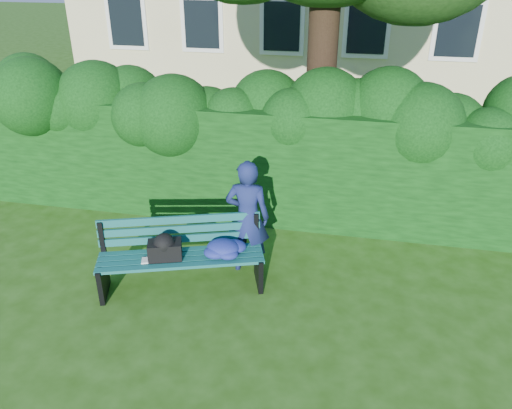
# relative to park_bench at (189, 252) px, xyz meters

# --- Properties ---
(ground) EXTENTS (80.00, 80.00, 0.00)m
(ground) POSITION_rel_park_bench_xyz_m (0.73, -0.01, -0.50)
(ground) COLOR #28500F
(ground) RESTS_ON ground
(hedge) EXTENTS (10.00, 1.00, 1.80)m
(hedge) POSITION_rel_park_bench_xyz_m (0.73, 2.19, 0.40)
(hedge) COLOR black
(hedge) RESTS_ON ground
(park_bench) EXTENTS (2.10, 1.17, 0.89)m
(park_bench) POSITION_rel_park_bench_xyz_m (0.00, 0.00, 0.00)
(park_bench) COLOR #105254
(park_bench) RESTS_ON ground
(man_reading) EXTENTS (0.59, 0.40, 1.56)m
(man_reading) POSITION_rel_park_bench_xyz_m (0.63, 0.53, 0.28)
(man_reading) COLOR navy
(man_reading) RESTS_ON ground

